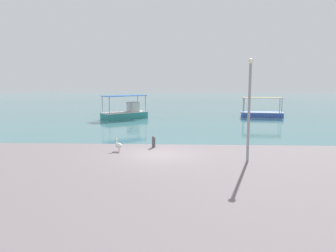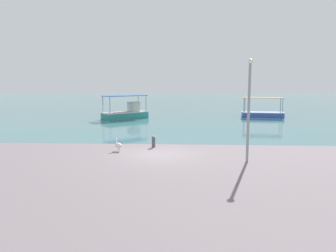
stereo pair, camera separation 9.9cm
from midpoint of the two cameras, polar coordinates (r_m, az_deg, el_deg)
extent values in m
plane|color=slate|center=(19.40, -1.50, -4.92)|extent=(120.00, 120.00, 0.00)
cube|color=#42747A|center=(67.00, 1.60, 4.34)|extent=(110.00, 90.00, 0.00)
cube|color=#3957B7|center=(39.98, 16.19, 1.93)|extent=(4.85, 1.98, 0.60)
cube|color=silver|center=(39.95, 16.21, 2.30)|extent=(4.89, 2.02, 0.08)
cylinder|color=#99999E|center=(40.83, 19.08, 3.52)|extent=(0.08, 0.08, 1.66)
cylinder|color=#99999E|center=(39.59, 19.40, 3.37)|extent=(0.08, 0.08, 1.66)
cylinder|color=#99999E|center=(40.28, 13.16, 3.69)|extent=(0.08, 0.08, 1.66)
cylinder|color=#99999E|center=(39.03, 13.30, 3.55)|extent=(0.08, 0.08, 1.66)
cube|color=olive|center=(39.82, 16.30, 4.76)|extent=(4.66, 2.06, 0.05)
cube|color=teal|center=(37.14, -7.42, 1.87)|extent=(5.12, 4.72, 0.77)
cube|color=silver|center=(37.10, -7.43, 2.39)|extent=(5.17, 4.77, 0.08)
cylinder|color=#99999E|center=(35.21, -10.01, 3.56)|extent=(0.08, 0.08, 1.79)
cylinder|color=#99999E|center=(36.70, -11.21, 3.71)|extent=(0.08, 0.08, 1.79)
cylinder|color=#99999E|center=(37.49, -3.78, 3.93)|extent=(0.08, 0.08, 1.79)
cylinder|color=#99999E|center=(38.90, -5.14, 4.07)|extent=(0.08, 0.08, 1.79)
cube|color=#1A4793|center=(36.96, -7.48, 5.25)|extent=(5.03, 4.67, 0.05)
cube|color=beige|center=(37.62, -5.93, 3.38)|extent=(1.60, 1.64, 1.07)
cylinder|color=#E0997A|center=(20.35, -8.54, -4.07)|extent=(0.03, 0.03, 0.22)
cylinder|color=#E0997A|center=(20.42, -8.33, -4.03)|extent=(0.03, 0.03, 0.22)
ellipsoid|color=white|center=(20.35, -8.51, -3.36)|extent=(0.62, 0.55, 0.32)
ellipsoid|color=white|center=(20.17, -8.02, -3.40)|extent=(0.20, 0.19, 0.10)
cylinder|color=white|center=(20.42, -8.82, -2.69)|extent=(0.07, 0.07, 0.26)
sphere|color=white|center=(20.39, -8.83, -2.24)|extent=(0.11, 0.11, 0.11)
cone|color=#E5933F|center=(20.51, -9.14, -2.21)|extent=(0.28, 0.22, 0.06)
cylinder|color=gray|center=(17.71, 14.00, 2.13)|extent=(0.14, 0.14, 5.20)
sphere|color=#EAEACC|center=(17.65, 14.31, 10.92)|extent=(0.28, 0.28, 0.28)
cylinder|color=#47474C|center=(21.31, -2.41, -2.93)|extent=(0.22, 0.22, 0.59)
sphere|color=#4C4C51|center=(21.25, -2.41, -2.07)|extent=(0.23, 0.23, 0.23)
camera|label=1|loc=(0.05, -89.88, 0.02)|focal=35.00mm
camera|label=2|loc=(0.05, 90.12, -0.02)|focal=35.00mm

